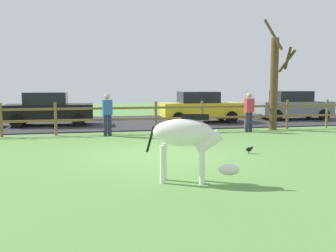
{
  "coord_description": "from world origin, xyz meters",
  "views": [
    {
      "loc": [
        -2.15,
        -10.72,
        2.03
      ],
      "look_at": [
        0.43,
        0.6,
        0.76
      ],
      "focal_mm": 41.82,
      "sensor_mm": 36.0,
      "label": 1
    }
  ],
  "objects_px": {
    "zebra": "(187,138)",
    "parked_car_grey": "(293,105)",
    "visitor_left_of_tree": "(249,110)",
    "crow_on_grass": "(249,149)",
    "bare_tree": "(275,80)",
    "visitor_right_of_tree": "(107,113)",
    "parked_car_black": "(49,109)",
    "parked_car_yellow": "(200,107)"
  },
  "relations": [
    {
      "from": "visitor_right_of_tree",
      "to": "crow_on_grass",
      "type": "bearing_deg",
      "value": -51.79
    },
    {
      "from": "visitor_left_of_tree",
      "to": "parked_car_yellow",
      "type": "bearing_deg",
      "value": 103.07
    },
    {
      "from": "parked_car_grey",
      "to": "zebra",
      "type": "bearing_deg",
      "value": -128.33
    },
    {
      "from": "zebra",
      "to": "crow_on_grass",
      "type": "distance_m",
      "value": 3.94
    },
    {
      "from": "crow_on_grass",
      "to": "parked_car_grey",
      "type": "bearing_deg",
      "value": 53.52
    },
    {
      "from": "bare_tree",
      "to": "zebra",
      "type": "height_order",
      "value": "bare_tree"
    },
    {
      "from": "parked_car_grey",
      "to": "crow_on_grass",
      "type": "bearing_deg",
      "value": -126.48
    },
    {
      "from": "crow_on_grass",
      "to": "parked_car_yellow",
      "type": "bearing_deg",
      "value": 81.91
    },
    {
      "from": "zebra",
      "to": "parked_car_grey",
      "type": "relative_size",
      "value": 0.46
    },
    {
      "from": "visitor_left_of_tree",
      "to": "crow_on_grass",
      "type": "bearing_deg",
      "value": -114.28
    },
    {
      "from": "bare_tree",
      "to": "parked_car_black",
      "type": "height_order",
      "value": "bare_tree"
    },
    {
      "from": "zebra",
      "to": "parked_car_black",
      "type": "relative_size",
      "value": 0.46
    },
    {
      "from": "bare_tree",
      "to": "parked_car_grey",
      "type": "height_order",
      "value": "bare_tree"
    },
    {
      "from": "parked_car_grey",
      "to": "visitor_right_of_tree",
      "type": "height_order",
      "value": "visitor_right_of_tree"
    },
    {
      "from": "crow_on_grass",
      "to": "parked_car_black",
      "type": "height_order",
      "value": "parked_car_black"
    },
    {
      "from": "bare_tree",
      "to": "parked_car_yellow",
      "type": "xyz_separation_m",
      "value": [
        -2.31,
        3.41,
        -1.31
      ]
    },
    {
      "from": "parked_car_black",
      "to": "visitor_right_of_tree",
      "type": "bearing_deg",
      "value": -58.58
    },
    {
      "from": "bare_tree",
      "to": "parked_car_grey",
      "type": "xyz_separation_m",
      "value": [
        3.17,
        3.85,
        -1.31
      ]
    },
    {
      "from": "bare_tree",
      "to": "visitor_left_of_tree",
      "type": "relative_size",
      "value": 2.89
    },
    {
      "from": "parked_car_grey",
      "to": "visitor_left_of_tree",
      "type": "relative_size",
      "value": 2.5
    },
    {
      "from": "zebra",
      "to": "parked_car_grey",
      "type": "height_order",
      "value": "parked_car_grey"
    },
    {
      "from": "bare_tree",
      "to": "parked_car_yellow",
      "type": "relative_size",
      "value": 1.17
    },
    {
      "from": "zebra",
      "to": "crow_on_grass",
      "type": "relative_size",
      "value": 8.71
    },
    {
      "from": "bare_tree",
      "to": "visitor_right_of_tree",
      "type": "xyz_separation_m",
      "value": [
        -7.27,
        -0.46,
        -1.24
      ]
    },
    {
      "from": "bare_tree",
      "to": "visitor_left_of_tree",
      "type": "xyz_separation_m",
      "value": [
        -1.4,
        -0.49,
        -1.24
      ]
    },
    {
      "from": "bare_tree",
      "to": "visitor_right_of_tree",
      "type": "distance_m",
      "value": 7.39
    },
    {
      "from": "crow_on_grass",
      "to": "parked_car_grey",
      "type": "height_order",
      "value": "parked_car_grey"
    },
    {
      "from": "visitor_right_of_tree",
      "to": "parked_car_black",
      "type": "bearing_deg",
      "value": 121.42
    },
    {
      "from": "bare_tree",
      "to": "parked_car_yellow",
      "type": "height_order",
      "value": "bare_tree"
    },
    {
      "from": "zebra",
      "to": "bare_tree",
      "type": "bearing_deg",
      "value": 52.23
    },
    {
      "from": "zebra",
      "to": "visitor_left_of_tree",
      "type": "bearing_deg",
      "value": 57.43
    },
    {
      "from": "parked_car_yellow",
      "to": "visitor_right_of_tree",
      "type": "bearing_deg",
      "value": -142.09
    },
    {
      "from": "parked_car_grey",
      "to": "parked_car_black",
      "type": "bearing_deg",
      "value": -178.67
    },
    {
      "from": "zebra",
      "to": "parked_car_yellow",
      "type": "xyz_separation_m",
      "value": [
        3.89,
        11.4,
        -0.08
      ]
    },
    {
      "from": "parked_car_yellow",
      "to": "visitor_right_of_tree",
      "type": "height_order",
      "value": "visitor_right_of_tree"
    },
    {
      "from": "crow_on_grass",
      "to": "parked_car_yellow",
      "type": "xyz_separation_m",
      "value": [
        1.22,
        8.62,
        0.72
      ]
    },
    {
      "from": "zebra",
      "to": "parked_car_yellow",
      "type": "distance_m",
      "value": 12.05
    },
    {
      "from": "bare_tree",
      "to": "parked_car_black",
      "type": "bearing_deg",
      "value": 159.95
    },
    {
      "from": "parked_car_yellow",
      "to": "parked_car_grey",
      "type": "bearing_deg",
      "value": 4.58
    },
    {
      "from": "zebra",
      "to": "visitor_left_of_tree",
      "type": "relative_size",
      "value": 1.14
    },
    {
      "from": "crow_on_grass",
      "to": "visitor_left_of_tree",
      "type": "distance_m",
      "value": 5.24
    },
    {
      "from": "parked_car_yellow",
      "to": "crow_on_grass",
      "type": "bearing_deg",
      "value": -98.09
    }
  ]
}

